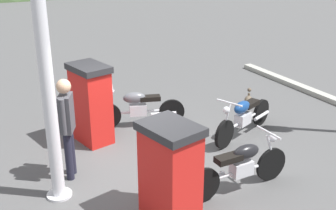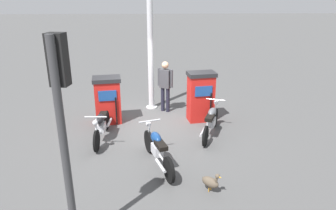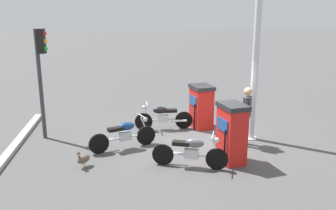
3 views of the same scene
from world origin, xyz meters
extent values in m
plane|color=#4C4C4C|center=(0.00, 0.00, 0.00)|extent=(120.00, 120.00, 0.00)
cube|color=red|center=(-0.34, -1.47, 0.68)|extent=(0.69, 0.85, 1.35)
cube|color=#1E478C|center=(-0.03, -1.42, 0.97)|extent=(0.11, 0.54, 0.32)
cube|color=#262628|center=(-0.34, -1.47, 1.41)|extent=(0.76, 0.94, 0.12)
cylinder|color=black|center=(-0.03, -1.19, 0.47)|extent=(0.05, 0.05, 0.88)
cube|color=red|center=(-0.34, 1.47, 0.74)|extent=(0.63, 0.85, 1.47)
cube|color=#1E478C|center=(-0.06, 1.51, 1.06)|extent=(0.11, 0.55, 0.32)
cube|color=#262628|center=(-0.34, 1.47, 1.53)|extent=(0.70, 0.93, 0.12)
cylinder|color=black|center=(-0.06, 1.74, 0.52)|extent=(0.05, 0.05, 0.96)
cylinder|color=black|center=(1.63, -1.52, 0.30)|extent=(0.59, 0.09, 0.59)
cylinder|color=black|center=(0.27, -1.45, 0.30)|extent=(0.59, 0.09, 0.59)
cube|color=silver|center=(1.00, -1.49, 0.40)|extent=(0.37, 0.22, 0.24)
cylinder|color=silver|center=(0.95, -1.49, 0.35)|extent=(1.02, 0.10, 0.05)
ellipsoid|color=black|center=(1.07, -1.49, 0.68)|extent=(0.49, 0.24, 0.24)
cube|color=black|center=(0.73, -1.48, 0.65)|extent=(0.45, 0.22, 0.10)
cylinder|color=silver|center=(1.59, -1.52, 0.60)|extent=(0.26, 0.05, 0.57)
cylinder|color=silver|center=(1.51, -1.52, 0.92)|extent=(0.07, 0.56, 0.04)
sphere|color=silver|center=(1.61, -1.52, 0.80)|extent=(0.15, 0.15, 0.14)
cylinder|color=silver|center=(0.47, -1.34, 0.32)|extent=(0.55, 0.10, 0.07)
cylinder|color=black|center=(0.17, 1.86, 0.28)|extent=(0.54, 0.27, 0.56)
cylinder|color=black|center=(1.46, 1.34, 0.28)|extent=(0.54, 0.27, 0.56)
cube|color=silver|center=(0.77, 1.62, 0.38)|extent=(0.41, 0.32, 0.24)
cylinder|color=silver|center=(0.82, 1.60, 0.33)|extent=(0.98, 0.44, 0.05)
ellipsoid|color=#595B60|center=(0.70, 1.64, 0.66)|extent=(0.53, 0.38, 0.24)
cube|color=black|center=(1.02, 1.52, 0.63)|extent=(0.48, 0.35, 0.10)
cylinder|color=silver|center=(0.21, 1.85, 0.58)|extent=(0.26, 0.14, 0.57)
cylinder|color=silver|center=(0.28, 1.82, 0.90)|extent=(0.24, 0.53, 0.04)
sphere|color=silver|center=(0.19, 1.85, 0.78)|extent=(0.18, 0.18, 0.14)
cylinder|color=silver|center=(1.23, 1.30, 0.30)|extent=(0.54, 0.27, 0.07)
cylinder|color=black|center=(1.71, -0.18, 0.29)|extent=(0.57, 0.25, 0.58)
cylinder|color=black|center=(3.09, 0.27, 0.29)|extent=(0.57, 0.25, 0.58)
cube|color=silver|center=(2.35, 0.03, 0.39)|extent=(0.40, 0.30, 0.24)
cylinder|color=silver|center=(2.40, 0.04, 0.34)|extent=(1.05, 0.38, 0.05)
ellipsoid|color=navy|center=(2.29, 0.01, 0.67)|extent=(0.52, 0.36, 0.24)
cube|color=black|center=(2.61, 0.11, 0.64)|extent=(0.48, 0.33, 0.10)
cylinder|color=silver|center=(1.75, -0.17, 0.59)|extent=(0.26, 0.12, 0.57)
cylinder|color=silver|center=(1.83, -0.14, 0.91)|extent=(0.21, 0.54, 0.04)
sphere|color=silver|center=(1.73, -0.17, 0.79)|extent=(0.18, 0.18, 0.14)
cylinder|color=silver|center=(2.94, 0.09, 0.31)|extent=(0.54, 0.24, 0.07)
cylinder|color=#1E1E2D|center=(-1.14, 0.46, 0.43)|extent=(0.18, 0.18, 0.86)
cylinder|color=#1E1E2D|center=(-1.24, 0.29, 0.43)|extent=(0.18, 0.18, 0.86)
cube|color=#3F3F44|center=(-1.19, 0.38, 1.17)|extent=(0.36, 0.41, 0.64)
cylinder|color=#3F3F44|center=(-1.07, 0.58, 1.21)|extent=(0.12, 0.12, 0.61)
cylinder|color=#3F3F44|center=(-1.32, 0.17, 1.21)|extent=(0.12, 0.12, 0.61)
sphere|color=tan|center=(-1.19, 0.38, 1.64)|extent=(0.32, 0.32, 0.24)
ellipsoid|color=brown|center=(3.48, 1.10, 0.21)|extent=(0.41, 0.41, 0.21)
cylinder|color=brown|center=(3.57, 1.20, 0.28)|extent=(0.08, 0.08, 0.15)
sphere|color=brown|center=(3.59, 1.22, 0.43)|extent=(0.14, 0.14, 0.10)
cone|color=orange|center=(3.64, 1.26, 0.42)|extent=(0.08, 0.08, 0.04)
cone|color=brown|center=(3.36, 0.98, 0.25)|extent=(0.11, 0.11, 0.07)
cylinder|color=orange|center=(3.45, 1.13, 0.05)|extent=(0.02, 0.02, 0.11)
cylinder|color=orange|center=(3.51, 1.07, 0.05)|extent=(0.02, 0.02, 0.11)
cylinder|color=#38383A|center=(4.77, -1.34, 1.69)|extent=(0.14, 0.14, 3.38)
cube|color=black|center=(4.63, -1.32, 3.02)|extent=(0.24, 0.27, 0.72)
sphere|color=red|center=(4.54, -1.30, 3.24)|extent=(0.18, 0.18, 0.15)
sphere|color=orange|center=(4.54, -1.30, 3.02)|extent=(0.18, 0.18, 0.15)
sphere|color=green|center=(4.54, -1.30, 2.80)|extent=(0.18, 0.18, 0.15)
cylinder|color=silver|center=(-1.58, -0.11, 2.32)|extent=(0.20, 0.20, 4.65)
cylinder|color=silver|center=(-1.58, -0.11, 0.02)|extent=(0.40, 0.40, 0.04)
cube|color=#9E9E93|center=(5.57, 0.00, 0.06)|extent=(0.71, 7.49, 0.12)
camera|label=1|loc=(-3.15, -5.94, 3.85)|focal=45.43mm
camera|label=2|loc=(8.76, -0.04, 3.84)|focal=32.50mm
camera|label=3|loc=(2.90, 9.91, 3.92)|focal=38.57mm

